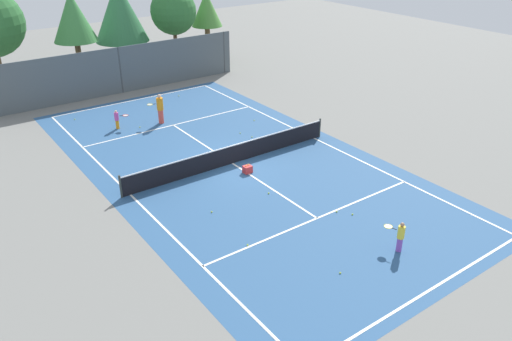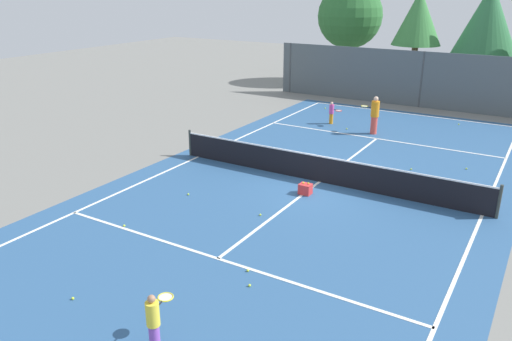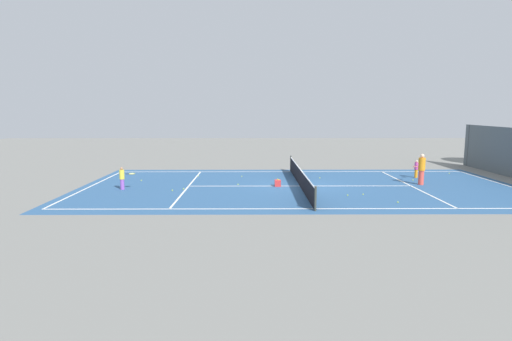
{
  "view_description": "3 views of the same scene",
  "coord_description": "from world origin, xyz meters",
  "views": [
    {
      "loc": [
        -12.57,
        -19.49,
        11.38
      ],
      "look_at": [
        -0.58,
        -2.85,
        0.95
      ],
      "focal_mm": 35.76,
      "sensor_mm": 36.0,
      "label": 1
    },
    {
      "loc": [
        6.81,
        -15.77,
        6.71
      ],
      "look_at": [
        -1.28,
        -2.36,
        0.94
      ],
      "focal_mm": 35.38,
      "sensor_mm": 36.0,
      "label": 2
    },
    {
      "loc": [
        23.4,
        -2.69,
        4.38
      ],
      "look_at": [
        -0.9,
        -2.52,
        0.78
      ],
      "focal_mm": 29.08,
      "sensor_mm": 36.0,
      "label": 3
    }
  ],
  "objects": [
    {
      "name": "tree_2",
      "position": [
        -1.52,
        17.85,
        4.76
      ],
      "size": [
        3.08,
        3.08,
        6.52
      ],
      "color": "brown",
      "rests_on": "ground_plane"
    },
    {
      "name": "court_surface",
      "position": [
        0.0,
        0.0,
        0.0
      ],
      "size": [
        13.0,
        25.0,
        0.01
      ],
      "color": "#2D5684",
      "rests_on": "ground_plane"
    },
    {
      "name": "tree_4",
      "position": [
        9.39,
        17.93,
        4.22
      ],
      "size": [
        2.53,
        2.53,
        5.71
      ],
      "color": "brown",
      "rests_on": "ground_plane"
    },
    {
      "name": "tennis_ball_3",
      "position": [
        4.33,
        4.15,
        0.03
      ],
      "size": [
        0.07,
        0.07,
        0.07
      ],
      "primitive_type": "sphere",
      "color": "#CCE533",
      "rests_on": "ground_plane"
    },
    {
      "name": "tennis_ball_8",
      "position": [
        1.0,
        -6.53,
        0.03
      ],
      "size": [
        0.07,
        0.07,
        0.07
      ],
      "primitive_type": "sphere",
      "color": "#CCE533",
      "rests_on": "ground_plane"
    },
    {
      "name": "tennis_ball_1",
      "position": [
        2.51,
        2.98,
        0.03
      ],
      "size": [
        0.07,
        0.07,
        0.07
      ],
      "primitive_type": "sphere",
      "color": "#CCE533",
      "rests_on": "ground_plane"
    },
    {
      "name": "tennis_ball_6",
      "position": [
        2.8,
        10.97,
        0.03
      ],
      "size": [
        0.07,
        0.07,
        0.07
      ],
      "primitive_type": "sphere",
      "color": "#CCE533",
      "rests_on": "ground_plane"
    },
    {
      "name": "tree_0",
      "position": [
        6.08,
        17.36,
        4.47
      ],
      "size": [
        3.56,
        3.56,
        6.27
      ],
      "color": "brown",
      "rests_on": "ground_plane"
    },
    {
      "name": "tennis_ball_5",
      "position": [
        -1.79,
        7.21,
        0.03
      ],
      "size": [
        0.07,
        0.07,
        0.07
      ],
      "primitive_type": "sphere",
      "color": "#CCE533",
      "rests_on": "ground_plane"
    },
    {
      "name": "tree_3",
      "position": [
        2.4,
        19.02,
        4.65
      ],
      "size": [
        4.09,
        4.09,
        6.93
      ],
      "color": "brown",
      "rests_on": "ground_plane"
    },
    {
      "name": "ball_crate",
      "position": [
        0.04,
        -1.28,
        0.18
      ],
      "size": [
        0.41,
        0.34,
        0.43
      ],
      "color": "red",
      "rests_on": "ground_plane"
    },
    {
      "name": "player_1",
      "position": [
        0.96,
        -9.86,
        0.65
      ],
      "size": [
        0.45,
        0.85,
        1.25
      ],
      "color": "purple",
      "rests_on": "ground_plane"
    },
    {
      "name": "player_0",
      "position": [
        -0.43,
        7.14,
        0.93
      ],
      "size": [
        0.97,
        0.53,
        1.81
      ],
      "color": "#E54C3F",
      "rests_on": "ground_plane"
    },
    {
      "name": "tennis_ball_2",
      "position": [
        2.73,
        2.13,
        0.03
      ],
      "size": [
        0.07,
        0.07,
        0.07
      ],
      "primitive_type": "sphere",
      "color": "#CCE533",
      "rests_on": "ground_plane"
    },
    {
      "name": "tennis_ball_0",
      "position": [
        -2.7,
        1.57,
        0.03
      ],
      "size": [
        0.07,
        0.07,
        0.07
      ],
      "primitive_type": "sphere",
      "color": "#CCE533",
      "rests_on": "ground_plane"
    },
    {
      "name": "player_2",
      "position": [
        -2.87,
        7.8,
        0.6
      ],
      "size": [
        0.81,
        0.56,
        1.14
      ],
      "color": "orange",
      "rests_on": "ground_plane"
    },
    {
      "name": "tennis_ball_7",
      "position": [
        1.38,
        -7.07,
        0.03
      ],
      "size": [
        0.07,
        0.07,
        0.07
      ],
      "primitive_type": "sphere",
      "color": "#CCE533",
      "rests_on": "ground_plane"
    },
    {
      "name": "tennis_ball_12",
      "position": [
        -3.45,
        -6.3,
        0.03
      ],
      "size": [
        0.07,
        0.07,
        0.07
      ],
      "primitive_type": "sphere",
      "color": "#CCE533",
      "rests_on": "ground_plane"
    },
    {
      "name": "perimeter_fence",
      "position": [
        0.0,
        14.0,
        1.6
      ],
      "size": [
        18.0,
        0.12,
        3.2
      ],
      "color": "#515B60",
      "rests_on": "ground_plane"
    },
    {
      "name": "ground_plane",
      "position": [
        0.0,
        0.0,
        0.0
      ],
      "size": [
        80.0,
        80.0,
        0.0
      ],
      "primitive_type": "plane",
      "color": "slate"
    },
    {
      "name": "tennis_ball_11",
      "position": [
        -4.49,
        10.73,
        0.03
      ],
      "size": [
        0.07,
        0.07,
        0.07
      ],
      "primitive_type": "sphere",
      "color": "#CCE533",
      "rests_on": "ground_plane"
    },
    {
      "name": "tennis_net",
      "position": [
        0.0,
        0.0,
        0.51
      ],
      "size": [
        11.9,
        0.1,
        1.1
      ],
      "color": "#333833",
      "rests_on": "ground_plane"
    },
    {
      "name": "tennis_ball_4",
      "position": [
        -1.77,
        -9.59,
        0.03
      ],
      "size": [
        0.07,
        0.07,
        0.07
      ],
      "primitive_type": "sphere",
      "color": "#CCE533",
      "rests_on": "ground_plane"
    },
    {
      "name": "tennis_ball_9",
      "position": [
        -3.32,
        -3.44,
        0.03
      ],
      "size": [
        0.07,
        0.07,
        0.07
      ],
      "primitive_type": "sphere",
      "color": "#CCE533",
      "rests_on": "ground_plane"
    },
    {
      "name": "tennis_ball_10",
      "position": [
        -0.39,
        -3.57,
        0.03
      ],
      "size": [
        0.07,
        0.07,
        0.07
      ],
      "primitive_type": "sphere",
      "color": "#CCE533",
      "rests_on": "ground_plane"
    }
  ]
}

